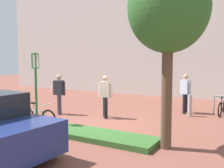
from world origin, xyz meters
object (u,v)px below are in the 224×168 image
Objects in this scene: person_suited_dark at (59,92)px; tree_sidewalk at (168,10)px; bollard_steel at (190,106)px; person_shirt_white at (105,94)px; person_casual_tan at (185,91)px; parking_sign_post at (36,79)px; bike_at_sign at (38,117)px.

tree_sidewalk is at bearing -19.67° from person_suited_dark.
tree_sidewalk is at bearing -84.77° from bollard_steel.
bollard_steel is 3.57m from person_shirt_white.
person_shirt_white is 2.13m from person_suited_dark.
person_casual_tan is (2.56, 2.60, 0.00)m from person_shirt_white.
tree_sidewalk is 6.30m from person_suited_dark.
bollard_steel is (4.18, 4.49, -1.23)m from parking_sign_post.
tree_sidewalk reaches higher than person_casual_tan.
person_suited_dark is (-2.09, -0.40, 0.00)m from person_shirt_white.
parking_sign_post is 6.41m from person_casual_tan.
parking_sign_post is 2.87× the size of bollard_steel.
person_suited_dark is at bearing -154.41° from bollard_steel.
parking_sign_post is 1.34m from bike_at_sign.
person_shirt_white is at bearing 10.83° from person_suited_dark.
person_casual_tan is (3.86, 5.01, 0.63)m from bike_at_sign.
person_shirt_white and person_casual_tan have the same top height.
person_suited_dark is at bearing 160.33° from tree_sidewalk.
person_suited_dark is at bearing 111.37° from bike_at_sign.
bike_at_sign is 2.82m from person_shirt_white.
tree_sidewalk is 1.86× the size of parking_sign_post.
bike_at_sign is at bearing -68.63° from person_suited_dark.
person_casual_tan is 1.00× the size of person_suited_dark.
person_casual_tan reaches higher than bollard_steel.
bike_at_sign is 6.10m from bollard_steel.
bike_at_sign is 6.36m from person_casual_tan.
person_casual_tan is at bearing 52.39° from bike_at_sign.
person_casual_tan and person_suited_dark have the same top height.
bike_at_sign is 1.87× the size of bollard_steel.
person_casual_tan is at bearing 98.62° from tree_sidewalk.
tree_sidewalk reaches higher than bollard_steel.
bollard_steel is (4.21, 4.41, 0.10)m from bike_at_sign.
parking_sign_post is at bearing -116.95° from person_shirt_white.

